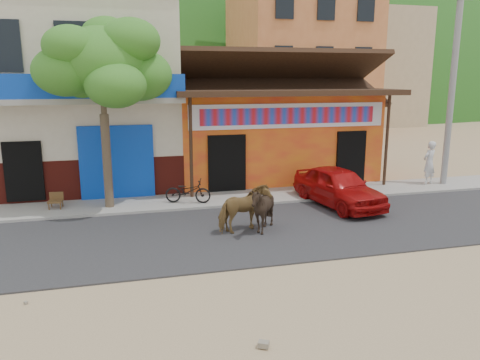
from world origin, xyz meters
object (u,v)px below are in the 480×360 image
Objects in this scene: cow_dark at (262,209)px; utility_pole at (453,81)px; red_car at (338,187)px; cow_tan at (244,209)px; scooter at (188,191)px; cafe_chair_right at (55,194)px; tree at (104,114)px; pedestrian at (429,163)px.

utility_pole is at bearing 100.40° from cow_dark.
cow_dark is 0.34× the size of red_car.
cow_dark is (0.47, -0.18, 0.02)m from cow_tan.
utility_pole reaches higher than scooter.
cafe_chair_right is at bearing 32.06° from cow_tan.
cow_dark reaches higher than cafe_chair_right.
tree reaches higher than red_car.
tree is 4.54× the size of cow_dark.
utility_pole reaches higher than pedestrian.
pedestrian reaches higher than cow_dark.
cow_dark is at bearing 4.01° from pedestrian.
pedestrian reaches higher than cow_tan.
cow_dark reaches higher than cow_tan.
scooter is at bearing -3.98° from tree.
red_car is at bearing -11.39° from tree.
utility_pole is (12.80, 0.20, 1.00)m from tree.
scooter is (-10.25, -0.38, -3.60)m from utility_pole.
utility_pole is at bearing 5.21° from cafe_chair_right.
cow_dark reaches higher than red_car.
red_car is at bearing -162.66° from utility_pole.
pedestrian is at bearing 1.29° from tree.
red_car is 5.02m from scooter.
cow_tan is at bearing -159.09° from utility_pole.
utility_pole is 5.25× the size of cow_tan.
scooter is at bearing -166.89° from cow_dark.
cafe_chair_right is (-5.81, 3.70, -0.12)m from cow_dark.
pedestrian is at bearing 173.81° from utility_pole.
red_car is at bearing -88.77° from cow_tan.
cafe_chair_right is at bearing 103.56° from scooter.
scooter is (2.55, -0.18, -2.60)m from tree.
cow_tan is at bearing -141.37° from scooter.
cow_dark is 6.88m from cafe_chair_right.
red_car reaches higher than cafe_chair_right.
cow_tan is (-9.14, -3.49, -3.44)m from utility_pole.
red_car is at bearing -0.72° from pedestrian.
cow_dark reaches higher than scooter.
cow_dark is (-8.67, -3.67, -3.42)m from utility_pole.
pedestrian is (8.47, 3.56, 0.29)m from cow_tan.
tree reaches higher than cafe_chair_right.
pedestrian is (4.74, 1.76, 0.28)m from red_car.
cow_tan is at bearing -41.96° from tree.
pedestrian is at bearing 5.50° from cafe_chair_right.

